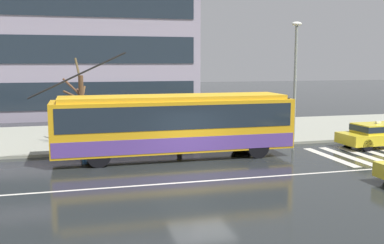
# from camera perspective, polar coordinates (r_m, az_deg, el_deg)

# --- Properties ---
(ground_plane) EXTENTS (160.00, 160.00, 0.00)m
(ground_plane) POSITION_cam_1_polar(r_m,az_deg,el_deg) (18.20, 1.20, -6.58)
(ground_plane) COLOR #222627
(sidewalk_slab) EXTENTS (80.00, 10.00, 0.14)m
(sidewalk_slab) POSITION_cam_1_polar(r_m,az_deg,el_deg) (27.57, -4.43, -1.54)
(sidewalk_slab) COLOR gray
(sidewalk_slab) RESTS_ON ground_plane
(crosswalk_stripe_edge_near) EXTENTS (0.44, 4.40, 0.01)m
(crosswalk_stripe_edge_near) POSITION_cam_1_polar(r_m,az_deg,el_deg) (22.21, 17.28, -4.30)
(crosswalk_stripe_edge_near) COLOR beige
(crosswalk_stripe_edge_near) RESTS_ON ground_plane
(crosswalk_stripe_inner_a) EXTENTS (0.44, 4.40, 0.01)m
(crosswalk_stripe_inner_a) POSITION_cam_1_polar(r_m,az_deg,el_deg) (22.70, 19.21, -4.13)
(crosswalk_stripe_inner_a) COLOR beige
(crosswalk_stripe_inner_a) RESTS_ON ground_plane
(crosswalk_stripe_center) EXTENTS (0.44, 4.40, 0.01)m
(crosswalk_stripe_center) POSITION_cam_1_polar(r_m,az_deg,el_deg) (23.21, 21.06, -3.96)
(crosswalk_stripe_center) COLOR beige
(crosswalk_stripe_center) RESTS_ON ground_plane
(crosswalk_stripe_inner_b) EXTENTS (0.44, 4.40, 0.01)m
(crosswalk_stripe_inner_b) POSITION_cam_1_polar(r_m,az_deg,el_deg) (23.74, 22.83, -3.80)
(crosswalk_stripe_inner_b) COLOR beige
(crosswalk_stripe_inner_b) RESTS_ON ground_plane
(lane_centre_line) EXTENTS (72.00, 0.14, 0.01)m
(lane_centre_line) POSITION_cam_1_polar(r_m,az_deg,el_deg) (17.09, 2.32, -7.53)
(lane_centre_line) COLOR silver
(lane_centre_line) RESTS_ON ground_plane
(trolleybus) EXTENTS (12.01, 2.55, 4.94)m
(trolleybus) POSITION_cam_1_polar(r_m,az_deg,el_deg) (20.86, -2.27, -0.20)
(trolleybus) COLOR gold
(trolleybus) RESTS_ON ground_plane
(taxi_ahead_of_bus) EXTENTS (4.45, 1.98, 1.39)m
(taxi_ahead_of_bus) POSITION_cam_1_polar(r_m,az_deg,el_deg) (25.58, 22.88, -1.42)
(taxi_ahead_of_bus) COLOR yellow
(taxi_ahead_of_bus) RESTS_ON ground_plane
(pedestrian_at_shelter) EXTENTS (1.12, 1.12, 2.00)m
(pedestrian_at_shelter) POSITION_cam_1_polar(r_m,az_deg,el_deg) (23.79, -13.67, 0.76)
(pedestrian_at_shelter) COLOR navy
(pedestrian_at_shelter) RESTS_ON sidewalk_slab
(pedestrian_approaching_curb) EXTENTS (1.36, 1.36, 1.94)m
(pedestrian_approaching_curb) POSITION_cam_1_polar(r_m,az_deg,el_deg) (23.20, -1.48, 0.72)
(pedestrian_approaching_curb) COLOR #50574B
(pedestrian_approaching_curb) RESTS_ON sidewalk_slab
(street_lamp) EXTENTS (0.60, 0.32, 6.52)m
(street_lamp) POSITION_cam_1_polar(r_m,az_deg,el_deg) (25.17, 13.12, 6.41)
(street_lamp) COLOR gray
(street_lamp) RESTS_ON sidewalk_slab
(street_tree_bare) EXTENTS (1.22, 1.58, 4.58)m
(street_tree_bare) POSITION_cam_1_polar(r_m,az_deg,el_deg) (24.28, -14.11, 2.23)
(street_tree_bare) COLOR brown
(street_tree_bare) RESTS_ON sidewalk_slab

